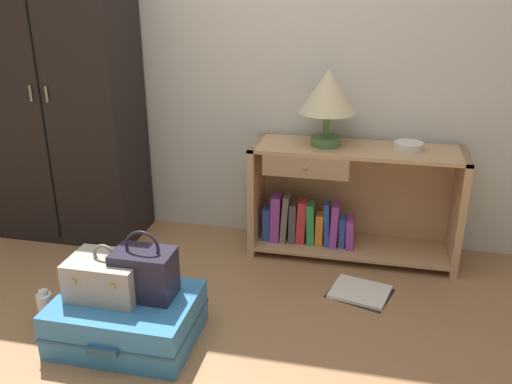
{
  "coord_description": "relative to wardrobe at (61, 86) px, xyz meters",
  "views": [
    {
      "loc": [
        0.8,
        -1.76,
        1.58
      ],
      "look_at": [
        0.25,
        0.76,
        0.55
      ],
      "focal_mm": 38.43,
      "sensor_mm": 36.0,
      "label": 1
    }
  ],
  "objects": [
    {
      "name": "bookshelf",
      "position": [
        1.72,
        0.05,
        -0.63
      ],
      "size": [
        1.2,
        0.37,
        0.67
      ],
      "color": "tan",
      "rests_on": "ground_plane"
    },
    {
      "name": "handbag",
      "position": [
        0.91,
        -0.98,
        -0.62
      ],
      "size": [
        0.27,
        0.17,
        0.32
      ],
      "color": "#231E2D",
      "rests_on": "suitcase_large"
    },
    {
      "name": "train_case",
      "position": [
        0.73,
        -1.01,
        -0.64
      ],
      "size": [
        0.33,
        0.25,
        0.25
      ],
      "color": "#A89E8E",
      "rests_on": "suitcase_large"
    },
    {
      "name": "bottle",
      "position": [
        0.38,
        -0.99,
        -0.87
      ],
      "size": [
        0.07,
        0.07,
        0.18
      ],
      "color": "white",
      "rests_on": "ground_plane"
    },
    {
      "name": "ground_plane",
      "position": [
        1.05,
        -1.2,
        -0.95
      ],
      "size": [
        9.0,
        9.0,
        0.0
      ],
      "primitive_type": "plane",
      "color": "#9E7047"
    },
    {
      "name": "bowl",
      "position": [
        2.05,
        0.06,
        -0.26
      ],
      "size": [
        0.16,
        0.16,
        0.04
      ],
      "primitive_type": "cylinder",
      "color": "silver",
      "rests_on": "bookshelf"
    },
    {
      "name": "wardrobe",
      "position": [
        0.0,
        0.0,
        0.0
      ],
      "size": [
        0.88,
        0.47,
        1.91
      ],
      "color": "black",
      "rests_on": "ground_plane"
    },
    {
      "name": "table_lamp",
      "position": [
        1.6,
        0.05,
        0.01
      ],
      "size": [
        0.32,
        0.32,
        0.43
      ],
      "color": "#4C7542",
      "rests_on": "bookshelf"
    },
    {
      "name": "open_book_on_floor",
      "position": [
        1.86,
        -0.4,
        -0.94
      ],
      "size": [
        0.37,
        0.34,
        0.02
      ],
      "color": "white",
      "rests_on": "ground_plane"
    },
    {
      "name": "back_wall",
      "position": [
        1.05,
        0.3,
        0.35
      ],
      "size": [
        6.4,
        0.1,
        2.6
      ],
      "primitive_type": "cube",
      "color": "beige",
      "rests_on": "ground_plane"
    },
    {
      "name": "suitcase_large",
      "position": [
        0.82,
        -1.02,
        -0.84
      ],
      "size": [
        0.63,
        0.49,
        0.22
      ],
      "color": "teal",
      "rests_on": "ground_plane"
    }
  ]
}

